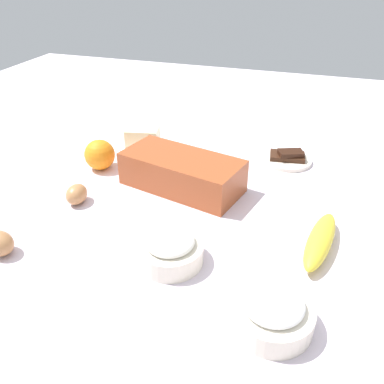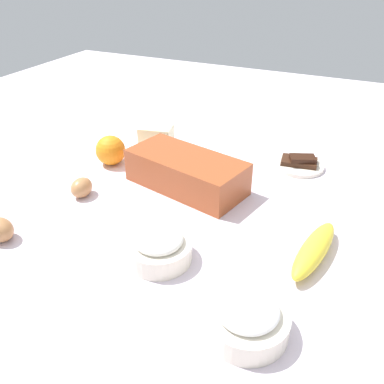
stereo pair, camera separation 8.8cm
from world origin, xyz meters
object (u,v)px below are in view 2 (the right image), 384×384
(flour_bowl, at_px, (159,247))
(egg_beside_bowl, at_px, (0,230))
(loaf_pan, at_px, (186,171))
(egg_near_butter, at_px, (82,187))
(banana, at_px, (314,250))
(orange_fruit, at_px, (111,150))
(sugar_bowl, at_px, (247,318))
(chocolate_plate, at_px, (299,164))
(butter_block, at_px, (156,136))

(flour_bowl, xyz_separation_m, egg_beside_bowl, (-0.31, -0.08, -0.00))
(loaf_pan, bearing_deg, egg_near_butter, -131.70)
(banana, distance_m, orange_fruit, 0.58)
(sugar_bowl, relative_size, egg_beside_bowl, 2.09)
(flour_bowl, height_order, orange_fruit, orange_fruit)
(orange_fruit, distance_m, chocolate_plate, 0.49)
(egg_near_butter, distance_m, egg_beside_bowl, 0.20)
(butter_block, xyz_separation_m, egg_near_butter, (-0.02, -0.31, -0.01))
(banana, distance_m, egg_beside_bowl, 0.60)
(banana, relative_size, chocolate_plate, 1.46)
(banana, bearing_deg, butter_block, 148.06)
(banana, xyz_separation_m, egg_near_butter, (-0.52, 0.00, 0.00))
(butter_block, distance_m, chocolate_plate, 0.40)
(sugar_bowl, height_order, chocolate_plate, sugar_bowl)
(flour_bowl, distance_m, orange_fruit, 0.41)
(flour_bowl, distance_m, banana, 0.28)
(egg_near_butter, xyz_separation_m, chocolate_plate, (0.42, 0.35, -0.01))
(butter_block, bearing_deg, banana, -31.94)
(orange_fruit, distance_m, egg_beside_bowl, 0.36)
(egg_beside_bowl, bearing_deg, loaf_pan, 54.45)
(loaf_pan, distance_m, butter_block, 0.25)
(orange_fruit, relative_size, egg_beside_bowl, 1.28)
(loaf_pan, bearing_deg, flour_bowl, -61.58)
(loaf_pan, distance_m, egg_beside_bowl, 0.41)
(butter_block, bearing_deg, egg_beside_bowl, -97.08)
(egg_near_butter, bearing_deg, flour_bowl, -24.42)
(chocolate_plate, bearing_deg, orange_fruit, -157.60)
(sugar_bowl, distance_m, egg_near_butter, 0.51)
(loaf_pan, distance_m, sugar_bowl, 0.44)
(butter_block, bearing_deg, egg_near_butter, -94.16)
(butter_block, distance_m, egg_beside_bowl, 0.51)
(sugar_bowl, relative_size, butter_block, 1.40)
(loaf_pan, height_order, sugar_bowl, loaf_pan)
(loaf_pan, xyz_separation_m, flour_bowl, (0.07, -0.26, -0.01))
(flour_bowl, height_order, egg_near_butter, flour_bowl)
(butter_block, relative_size, chocolate_plate, 0.69)
(loaf_pan, xyz_separation_m, chocolate_plate, (0.22, 0.21, -0.03))
(flour_bowl, height_order, banana, flour_bowl)
(butter_block, relative_size, egg_beside_bowl, 1.49)
(loaf_pan, distance_m, chocolate_plate, 0.31)
(orange_fruit, height_order, egg_near_butter, orange_fruit)
(butter_block, height_order, egg_beside_bowl, butter_block)
(loaf_pan, distance_m, banana, 0.35)
(loaf_pan, distance_m, orange_fruit, 0.23)
(egg_near_butter, height_order, chocolate_plate, egg_near_butter)
(loaf_pan, bearing_deg, egg_beside_bowl, -111.82)
(loaf_pan, xyz_separation_m, banana, (0.32, -0.14, -0.02))
(orange_fruit, bearing_deg, chocolate_plate, 22.40)
(flour_bowl, relative_size, chocolate_plate, 0.92)
(banana, height_order, orange_fruit, orange_fruit)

